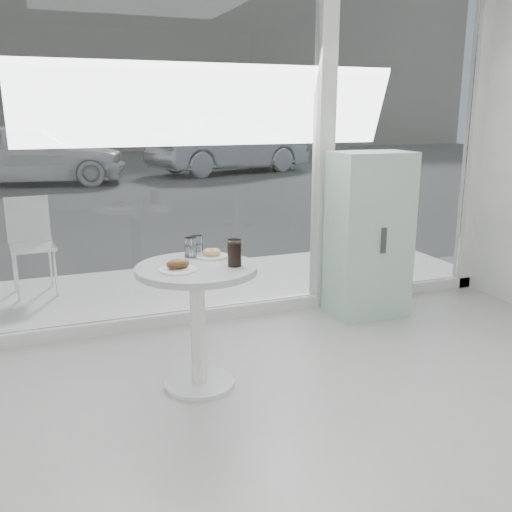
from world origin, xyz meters
name	(u,v)px	position (x,y,z in m)	size (l,w,h in m)	color
storefront	(228,104)	(0.07, 3.00, 1.71)	(5.00, 0.14, 3.00)	silver
main_table	(197,301)	(-0.50, 1.90, 0.55)	(0.72, 0.72, 0.77)	white
patio_deck	(196,287)	(0.00, 3.80, 0.03)	(5.60, 1.60, 0.05)	white
street	(84,171)	(0.00, 16.00, 0.00)	(40.00, 24.00, 0.00)	#3D3D3D
far_building	(58,53)	(0.00, 25.00, 4.00)	(40.00, 2.00, 8.00)	gray
mint_cabinet	(369,235)	(1.16, 2.67, 0.67)	(0.63, 0.44, 1.35)	#93BCA6
patio_chair	(31,239)	(-1.43, 4.15, 0.54)	(0.41, 0.41, 0.86)	white
car_white	(31,153)	(-1.40, 13.03, 0.72)	(1.70, 4.23, 1.44)	white
car_silver	(230,146)	(3.74, 13.89, 0.74)	(1.56, 4.49, 1.48)	#A2A4AA
plate_fritter	(178,266)	(-0.62, 1.83, 0.80)	(0.22, 0.22, 0.07)	white
plate_donut	(212,254)	(-0.35, 2.06, 0.79)	(0.19, 0.19, 0.05)	white
water_tumbler_a	(191,248)	(-0.47, 2.12, 0.82)	(0.08, 0.08, 0.12)	white
water_tumbler_b	(197,247)	(-0.43, 2.14, 0.83)	(0.08, 0.08, 0.13)	white
cola_glass	(235,253)	(-0.29, 1.82, 0.85)	(0.08, 0.08, 0.16)	white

